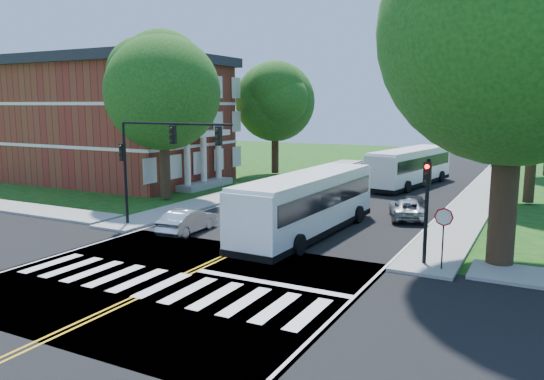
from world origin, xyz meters
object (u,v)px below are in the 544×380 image
Objects in this scene: signal_nw at (157,149)px; dark_sedan at (413,204)px; bus_follow at (410,166)px; suv at (407,209)px; hatchback at (188,221)px; signal_ne at (427,197)px; bus_lead at (308,203)px.

signal_nw reaches higher than dark_sedan.
suv is at bearing 111.90° from bus_follow.
signal_ne is at bearing 175.48° from hatchback.
bus_follow reaches higher than hatchback.
signal_ne is 0.36× the size of bus_follow.
hatchback is 0.93× the size of suv.
bus_follow is 3.10× the size of hatchback.
signal_ne reaches higher than bus_lead.
suv reaches higher than dark_sedan.
signal_ne reaches higher than dark_sedan.
bus_lead is (-6.57, 2.83, -1.29)m from signal_ne.
signal_nw is 14.13m from signal_ne.
bus_follow is (8.25, 22.13, -2.74)m from signal_nw.
signal_ne is at bearing 93.28° from dark_sedan.
signal_ne reaches higher than hatchback.
signal_nw is 1.62× the size of signal_ne.
hatchback is (1.72, 0.22, -3.72)m from signal_nw.
bus_lead is at bearing -159.12° from hatchback.
signal_ne is 11.51m from dark_sedan.
bus_follow is 13.36m from suv.
suv is at bearing 107.55° from signal_ne.
hatchback reaches higher than suv.
signal_nw is 0.59× the size of bus_follow.
bus_follow is at bearing -95.51° from suv.
bus_lead reaches higher than dark_sedan.
dark_sedan is (2.88, -11.25, -1.07)m from bus_follow.
signal_ne is 1.12× the size of hatchback.
hatchback is at bearing 7.33° from signal_nw.
suv is (9.45, 8.92, -0.06)m from hatchback.
signal_nw is at bearing 22.54° from bus_lead.
bus_lead reaches higher than bus_follow.
signal_nw reaches higher than signal_ne.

